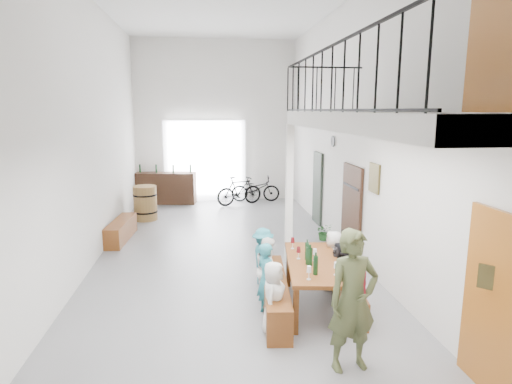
{
  "coord_description": "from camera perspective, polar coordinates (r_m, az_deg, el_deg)",
  "views": [
    {
      "loc": [
        -0.43,
        -8.95,
        3.15
      ],
      "look_at": [
        0.6,
        -0.5,
        1.51
      ],
      "focal_mm": 30.0,
      "sensor_mm": 36.0,
      "label": 1
    }
  ],
  "objects": [
    {
      "name": "floor",
      "position": [
        9.5,
        -4.02,
        -8.51
      ],
      "size": [
        12.0,
        12.0,
        0.0
      ],
      "primitive_type": "plane",
      "color": "gray",
      "rests_on": "ground"
    },
    {
      "name": "room_walls",
      "position": [
        8.97,
        -4.33,
        13.43
      ],
      "size": [
        12.0,
        12.0,
        12.0
      ],
      "color": "white",
      "rests_on": "ground"
    },
    {
      "name": "gateway_portal",
      "position": [
        15.0,
        -6.81,
        4.11
      ],
      "size": [
        2.8,
        0.08,
        2.8
      ],
      "primitive_type": "cube",
      "color": "white",
      "rests_on": "ground"
    },
    {
      "name": "right_wall_decor",
      "position": [
        7.87,
        16.59,
        0.11
      ],
      "size": [
        0.07,
        8.28,
        5.07
      ],
      "color": "#9D5518",
      "rests_on": "ground"
    },
    {
      "name": "balcony",
      "position": [
        6.31,
        15.67,
        8.77
      ],
      "size": [
        1.52,
        5.62,
        4.0
      ],
      "color": "white",
      "rests_on": "ground"
    },
    {
      "name": "tasting_table",
      "position": [
        6.97,
        7.65,
        -9.76
      ],
      "size": [
        1.06,
        2.06,
        0.79
      ],
      "rotation": [
        0.0,
        0.0,
        -0.14
      ],
      "color": "brown",
      "rests_on": "ground"
    },
    {
      "name": "bench_inner",
      "position": [
        7.01,
        2.54,
        -13.51
      ],
      "size": [
        0.59,
        2.28,
        0.52
      ],
      "primitive_type": "cube",
      "rotation": [
        0.0,
        0.0,
        -0.1
      ],
      "color": "brown",
      "rests_on": "ground"
    },
    {
      "name": "bench_wall",
      "position": [
        7.35,
        11.92,
        -12.87
      ],
      "size": [
        0.44,
        1.91,
        0.44
      ],
      "primitive_type": "cube",
      "rotation": [
        0.0,
        0.0,
        -0.1
      ],
      "color": "brown",
      "rests_on": "ground"
    },
    {
      "name": "tableware",
      "position": [
        6.71,
        7.2,
        -8.46
      ],
      "size": [
        0.5,
        1.44,
        0.35
      ],
      "color": "black",
      "rests_on": "tasting_table"
    },
    {
      "name": "side_bench",
      "position": [
        11.05,
        -17.56,
        -4.88
      ],
      "size": [
        0.52,
        1.76,
        0.49
      ],
      "primitive_type": "cube",
      "rotation": [
        0.0,
        0.0,
        -0.08
      ],
      "color": "brown",
      "rests_on": "ground"
    },
    {
      "name": "oak_barrel",
      "position": [
        12.79,
        -14.54,
        -1.43
      ],
      "size": [
        0.68,
        0.68,
        1.0
      ],
      "color": "olive",
      "rests_on": "ground"
    },
    {
      "name": "serving_counter",
      "position": [
        14.9,
        -11.93,
        0.52
      ],
      "size": [
        2.07,
        0.86,
        1.06
      ],
      "primitive_type": "cube",
      "rotation": [
        0.0,
        0.0,
        -0.15
      ],
      "color": "#382013",
      "rests_on": "ground"
    },
    {
      "name": "counter_bottles",
      "position": [
        14.78,
        -12.04,
        3.07
      ],
      "size": [
        1.76,
        0.28,
        0.28
      ],
      "color": "black",
      "rests_on": "serving_counter"
    },
    {
      "name": "guest_left_a",
      "position": [
        6.27,
        2.35,
        -13.87
      ],
      "size": [
        0.51,
        0.61,
        1.06
      ],
      "primitive_type": "imported",
      "rotation": [
        0.0,
        0.0,
        1.16
      ],
      "color": "white",
      "rests_on": "ground"
    },
    {
      "name": "guest_left_b",
      "position": [
        6.75,
        1.4,
        -11.51
      ],
      "size": [
        0.42,
        0.5,
        1.16
      ],
      "primitive_type": "imported",
      "rotation": [
        0.0,
        0.0,
        1.98
      ],
      "color": "teal",
      "rests_on": "ground"
    },
    {
      "name": "guest_left_c",
      "position": [
        7.21,
        1.62,
        -10.28
      ],
      "size": [
        0.43,
        0.55,
        1.1
      ],
      "primitive_type": "imported",
      "rotation": [
        0.0,
        0.0,
        1.6
      ],
      "color": "white",
      "rests_on": "ground"
    },
    {
      "name": "guest_left_d",
      "position": [
        7.81,
        0.92,
        -8.66
      ],
      "size": [
        0.48,
        0.74,
        1.08
      ],
      "primitive_type": "imported",
      "rotation": [
        0.0,
        0.0,
        1.69
      ],
      "color": "teal",
      "rests_on": "ground"
    },
    {
      "name": "guest_right_a",
      "position": [
        6.68,
        13.56,
        -12.52
      ],
      "size": [
        0.49,
        0.68,
        1.07
      ],
      "primitive_type": "imported",
      "rotation": [
        0.0,
        0.0,
        -1.99
      ],
      "color": "#AF1E2B",
      "rests_on": "ground"
    },
    {
      "name": "guest_right_b",
      "position": [
        7.31,
        11.24,
        -10.43
      ],
      "size": [
        0.64,
        1.01,
        1.04
      ],
      "primitive_type": "imported",
      "rotation": [
        0.0,
        0.0,
        -1.94
      ],
      "color": "black",
      "rests_on": "ground"
    },
    {
      "name": "guest_right_c",
      "position": [
        7.81,
        10.27,
        -8.91
      ],
      "size": [
        0.46,
        0.59,
        1.06
      ],
      "primitive_type": "imported",
      "rotation": [
        0.0,
        0.0,
        -1.83
      ],
      "color": "white",
      "rests_on": "ground"
    },
    {
      "name": "host_standing",
      "position": [
        5.46,
        12.78,
        -13.94
      ],
      "size": [
        0.71,
        0.52,
        1.77
      ],
      "primitive_type": "imported",
      "rotation": [
        0.0,
        0.0,
        0.16
      ],
      "color": "#464E2B",
      "rests_on": "ground"
    },
    {
      "name": "potted_plant",
      "position": [
        10.67,
        9.02,
        -5.25
      ],
      "size": [
        0.42,
        0.38,
        0.42
      ],
      "primitive_type": "imported",
      "rotation": [
        0.0,
        0.0,
        0.14
      ],
      "color": "#134515",
      "rests_on": "ground"
    },
    {
      "name": "bicycle_near",
      "position": [
        14.91,
        -0.08,
        0.41
      ],
      "size": [
        1.72,
        0.74,
        0.88
      ],
      "primitive_type": "imported",
      "rotation": [
        0.0,
        0.0,
        1.48
      ],
      "color": "black",
      "rests_on": "ground"
    },
    {
      "name": "bicycle_far",
      "position": [
        14.35,
        -2.23,
        0.18
      ],
      "size": [
        1.68,
        0.98,
        0.97
      ],
      "primitive_type": "imported",
      "rotation": [
        0.0,
        0.0,
        1.92
      ],
      "color": "black",
      "rests_on": "ground"
    }
  ]
}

